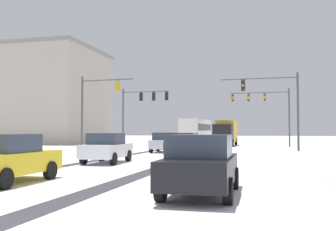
# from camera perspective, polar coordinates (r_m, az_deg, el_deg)

# --- Properties ---
(wheel_track_left_lane) EXTENTS (0.84, 33.47, 0.01)m
(wheel_track_left_lane) POSITION_cam_1_polar(r_m,az_deg,el_deg) (20.23, 0.43, -7.19)
(wheel_track_left_lane) COLOR #38383D
(wheel_track_left_lane) RESTS_ON ground
(wheel_track_right_lane) EXTENTS (0.72, 33.47, 0.01)m
(wheel_track_right_lane) POSITION_cam_1_polar(r_m,az_deg,el_deg) (21.91, -12.19, -6.77)
(wheel_track_right_lane) COLOR #38383D
(wheel_track_right_lane) RESTS_ON ground
(traffic_signal_near_right) EXTENTS (6.29, 0.38, 6.50)m
(traffic_signal_near_right) POSITION_cam_1_polar(r_m,az_deg,el_deg) (32.93, 15.55, 2.49)
(traffic_signal_near_right) COLOR #47474C
(traffic_signal_near_right) RESTS_ON ground
(traffic_signal_near_left) EXTENTS (4.92, 0.49, 6.50)m
(traffic_signal_near_left) POSITION_cam_1_polar(r_m,az_deg,el_deg) (33.95, -10.63, 2.15)
(traffic_signal_near_left) COLOR #47474C
(traffic_signal_near_left) RESTS_ON ground
(traffic_signal_far_right) EXTENTS (6.61, 0.50, 6.50)m
(traffic_signal_far_right) POSITION_cam_1_polar(r_m,az_deg,el_deg) (44.97, 14.03, 1.66)
(traffic_signal_far_right) COLOR #47474C
(traffic_signal_far_right) RESTS_ON ground
(traffic_signal_far_left) EXTENTS (5.46, 0.49, 6.50)m
(traffic_signal_far_left) POSITION_cam_1_polar(r_m,az_deg,el_deg) (42.98, -3.97, 1.73)
(traffic_signal_far_left) COLOR #47474C
(traffic_signal_far_left) RESTS_ON ground
(car_silver_lead) EXTENTS (2.00, 4.18, 1.62)m
(car_silver_lead) POSITION_cam_1_polar(r_m,az_deg,el_deg) (32.07, -0.58, -3.96)
(car_silver_lead) COLOR #B7BABF
(car_silver_lead) RESTS_ON ground
(car_red_second) EXTENTS (1.86, 4.11, 1.62)m
(car_red_second) POSITION_cam_1_polar(r_m,az_deg,el_deg) (24.88, 2.33, -4.41)
(car_red_second) COLOR red
(car_red_second) RESTS_ON ground
(car_white_third) EXTENTS (2.00, 4.18, 1.62)m
(car_white_third) POSITION_cam_1_polar(r_m,az_deg,el_deg) (21.33, -8.97, -4.73)
(car_white_third) COLOR silver
(car_white_third) RESTS_ON ground
(car_yellow_cab_fourth) EXTENTS (1.87, 4.12, 1.62)m
(car_yellow_cab_fourth) POSITION_cam_1_polar(r_m,az_deg,el_deg) (13.90, -22.56, -5.86)
(car_yellow_cab_fourth) COLOR yellow
(car_yellow_cab_fourth) RESTS_ON ground
(car_black_fifth) EXTENTS (1.89, 4.13, 1.62)m
(car_black_fifth) POSITION_cam_1_polar(r_m,az_deg,el_deg) (10.54, 4.89, -7.20)
(car_black_fifth) COLOR black
(car_black_fifth) RESTS_ON ground
(bus_oncoming) EXTENTS (2.84, 11.05, 3.38)m
(bus_oncoming) POSITION_cam_1_polar(r_m,az_deg,el_deg) (54.77, 4.18, -2.06)
(bus_oncoming) COLOR silver
(bus_oncoming) RESTS_ON ground
(box_truck_delivery) EXTENTS (2.40, 7.44, 3.02)m
(box_truck_delivery) POSITION_cam_1_polar(r_m,az_deg,el_deg) (47.24, 8.48, -2.43)
(box_truck_delivery) COLOR black
(box_truck_delivery) RESTS_ON ground
(office_building_far_left_block) EXTENTS (29.29, 14.67, 13.73)m
(office_building_far_left_block) POSITION_cam_1_polar(r_m,az_deg,el_deg) (63.75, -22.81, 2.47)
(office_building_far_left_block) COLOR #A89E8E
(office_building_far_left_block) RESTS_ON ground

